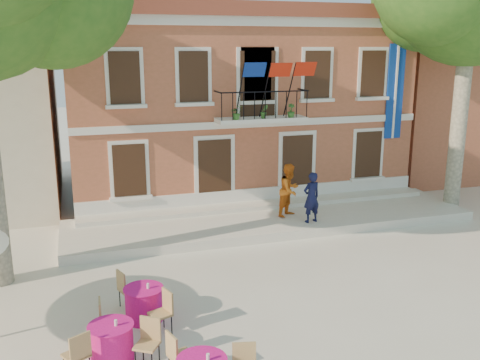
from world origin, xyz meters
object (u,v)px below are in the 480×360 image
pedestrian_orange (290,190)px  cafe_table_3 (144,302)px  pedestrian_navy (311,197)px  cafe_table_0 (111,341)px

pedestrian_orange → cafe_table_3: (-5.69, -5.25, -0.80)m
pedestrian_orange → pedestrian_navy: bearing=-96.1°
pedestrian_navy → cafe_table_3: pedestrian_navy is taller
cafe_table_0 → pedestrian_navy: bearing=40.1°
pedestrian_navy → pedestrian_orange: bearing=-75.0°
pedestrian_orange → cafe_table_3: 7.79m
pedestrian_orange → cafe_table_0: pedestrian_orange is taller
cafe_table_0 → cafe_table_3: size_ratio=0.96×
pedestrian_orange → cafe_table_0: bearing=-166.8°
pedestrian_navy → pedestrian_orange: size_ratio=0.93×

